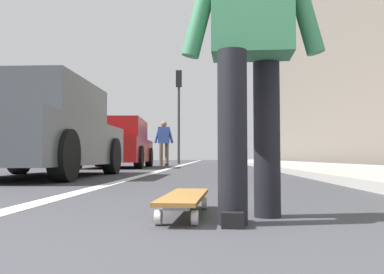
{
  "coord_description": "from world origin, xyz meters",
  "views": [
    {
      "loc": [
        -1.02,
        -0.02,
        0.31
      ],
      "look_at": [
        13.83,
        0.69,
        1.06
      ],
      "focal_mm": 37.95,
      "sensor_mm": 36.0,
      "label": 1
    }
  ],
  "objects": [
    {
      "name": "ground_plane",
      "position": [
        10.0,
        0.0,
        0.0
      ],
      "size": [
        80.0,
        80.0,
        0.0
      ],
      "primitive_type": "plane",
      "color": "#38383D"
    },
    {
      "name": "lane_stripe_white",
      "position": [
        20.0,
        1.17,
        0.0
      ],
      "size": [
        52.0,
        0.16,
        0.01
      ],
      "primitive_type": "cube",
      "color": "silver",
      "rests_on": "ground"
    },
    {
      "name": "sidewalk_curb",
      "position": [
        18.0,
        -3.06,
        0.05
      ],
      "size": [
        52.0,
        3.2,
        0.1
      ],
      "primitive_type": "cube",
      "color": "#9E9B93",
      "rests_on": "ground"
    },
    {
      "name": "building_facade",
      "position": [
        22.0,
        -5.83,
        4.42
      ],
      "size": [
        40.0,
        1.2,
        8.83
      ],
      "primitive_type": "cube",
      "color": "#6E655A",
      "rests_on": "ground"
    },
    {
      "name": "skateboard",
      "position": [
        1.16,
        0.12,
        0.09
      ],
      "size": [
        0.85,
        0.25,
        0.11
      ],
      "color": "white",
      "rests_on": "ground"
    },
    {
      "name": "skater_person",
      "position": [
        1.01,
        -0.22,
        0.94
      ],
      "size": [
        0.45,
        0.72,
        1.64
      ],
      "color": "black",
      "rests_on": "ground"
    },
    {
      "name": "parked_car_near",
      "position": [
        5.26,
        2.74,
        0.73
      ],
      "size": [
        4.05,
        2.01,
        1.5
      ],
      "color": "#4C5156",
      "rests_on": "ground"
    },
    {
      "name": "parked_car_mid",
      "position": [
        11.39,
        2.91,
        0.71
      ],
      "size": [
        4.45,
        2.1,
        1.48
      ],
      "color": "maroon",
      "rests_on": "ground"
    },
    {
      "name": "traffic_light",
      "position": [
        18.68,
        1.57,
        3.15
      ],
      "size": [
        0.33,
        0.28,
        4.58
      ],
      "color": "#2D2D2D",
      "rests_on": "ground"
    },
    {
      "name": "pedestrian_distant",
      "position": [
        14.14,
        1.76,
        0.97
      ],
      "size": [
        0.47,
        0.74,
        1.69
      ],
      "color": "brown",
      "rests_on": "ground"
    }
  ]
}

